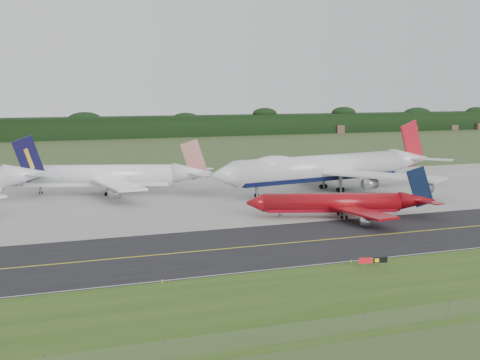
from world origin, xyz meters
The scene contains 13 objects.
ground centered at (0.00, 0.00, 0.00)m, with size 600.00×600.00×0.00m, color #3A4621.
grass_verge centered at (0.00, -35.00, 0.01)m, with size 400.00×30.00×0.01m, color #2B4D16.
taxiway centered at (0.00, -4.00, 0.01)m, with size 400.00×32.00×0.02m, color black.
apron centered at (0.00, 51.00, 0.01)m, with size 400.00×78.00×0.01m, color gray.
taxiway_centreline centered at (0.00, -4.00, 0.03)m, with size 400.00×0.40×0.00m, color yellow.
taxiway_edge_line centered at (0.00, -19.50, 0.03)m, with size 400.00×0.25×0.00m, color silver.
horizon_treeline centered at (0.00, 273.76, 5.47)m, with size 700.00×25.00×12.00m.
jet_ba_747 centered at (29.95, 49.91, 6.44)m, with size 74.99×61.37×18.91m.
jet_red_737 centered at (14.55, 14.55, 3.13)m, with size 40.78×32.34×11.31m.
jet_star_tail centered at (-27.73, 65.60, 4.92)m, with size 54.72×44.58×14.76m.
taxiway_sign centered at (-1.75, -24.02, 1.11)m, with size 4.66×1.17×1.58m.
edge_marker_left centered at (-35.21, -20.50, 0.25)m, with size 0.16×0.16×0.50m, color yellow.
edge_marker_center centered at (-3.68, -20.50, 0.25)m, with size 0.16×0.16×0.50m, color yellow.
Camera 1 is at (-58.41, -112.79, 28.11)m, focal length 50.00 mm.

